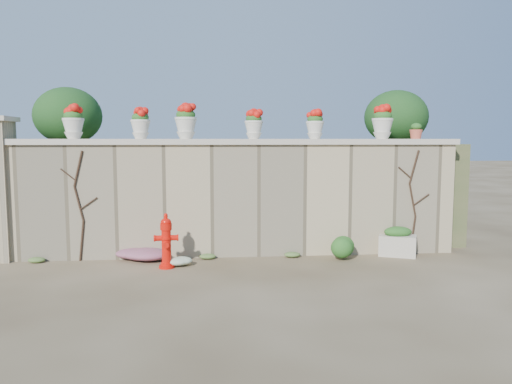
{
  "coord_description": "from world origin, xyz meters",
  "views": [
    {
      "loc": [
        -0.43,
        -7.11,
        2.09
      ],
      "look_at": [
        0.34,
        1.4,
        1.19
      ],
      "focal_mm": 35.0,
      "sensor_mm": 36.0,
      "label": 1
    }
  ],
  "objects": [
    {
      "name": "urn_pot_5",
      "position": [
        2.69,
        1.8,
        2.4
      ],
      "size": [
        0.38,
        0.38,
        0.6
      ],
      "color": "beige",
      "rests_on": "wall_cap"
    },
    {
      "name": "urn_pot_0",
      "position": [
        -2.79,
        1.8,
        2.38
      ],
      "size": [
        0.37,
        0.37,
        0.57
      ],
      "color": "beige",
      "rests_on": "wall_cap"
    },
    {
      "name": "planter_box",
      "position": [
        2.91,
        1.46,
        0.25
      ],
      "size": [
        0.74,
        0.6,
        0.53
      ],
      "rotation": [
        0.0,
        0.0,
        -0.41
      ],
      "color": "#BDB2A0",
      "rests_on": "ground"
    },
    {
      "name": "white_flowers",
      "position": [
        -1.04,
        1.09,
        0.1
      ],
      "size": [
        0.54,
        0.43,
        0.19
      ],
      "primitive_type": "ellipsoid",
      "color": "white",
      "rests_on": "ground"
    },
    {
      "name": "back_shrub_left",
      "position": [
        -3.2,
        3.0,
        2.55
      ],
      "size": [
        1.3,
        1.3,
        1.1
      ],
      "primitive_type": "ellipsoid",
      "color": "#143814",
      "rests_on": "raised_fill"
    },
    {
      "name": "magenta_clump",
      "position": [
        -1.6,
        1.5,
        0.13
      ],
      "size": [
        0.97,
        0.65,
        0.26
      ],
      "primitive_type": "ellipsoid",
      "color": "#C6278F",
      "rests_on": "ground"
    },
    {
      "name": "fire_hydrant",
      "position": [
        -1.16,
        0.96,
        0.45
      ],
      "size": [
        0.38,
        0.27,
        0.89
      ],
      "rotation": [
        0.0,
        0.0,
        0.06
      ],
      "color": "red",
      "rests_on": "ground"
    },
    {
      "name": "wall_cap",
      "position": [
        0.0,
        1.8,
        2.05
      ],
      "size": [
        8.1,
        0.52,
        0.1
      ],
      "primitive_type": "cube",
      "color": "#BDB2A0",
      "rests_on": "stone_wall"
    },
    {
      "name": "urn_pot_1",
      "position": [
        -1.65,
        1.8,
        2.37
      ],
      "size": [
        0.34,
        0.34,
        0.54
      ],
      "color": "beige",
      "rests_on": "wall_cap"
    },
    {
      "name": "vine_left",
      "position": [
        -2.67,
        1.58,
        0.99
      ],
      "size": [
        0.6,
        0.04,
        1.91
      ],
      "color": "black",
      "rests_on": "ground"
    },
    {
      "name": "stone_wall",
      "position": [
        0.0,
        1.8,
        1.0
      ],
      "size": [
        8.0,
        0.4,
        2.0
      ],
      "primitive_type": "cube",
      "color": "tan",
      "rests_on": "ground"
    },
    {
      "name": "terracotta_pot",
      "position": [
        3.33,
        1.8,
        2.23
      ],
      "size": [
        0.24,
        0.24,
        0.28
      ],
      "color": "#C2523B",
      "rests_on": "wall_cap"
    },
    {
      "name": "green_shrub",
      "position": [
        1.83,
        1.26,
        0.25
      ],
      "size": [
        0.53,
        0.48,
        0.5
      ],
      "primitive_type": "ellipsoid",
      "color": "#1E5119",
      "rests_on": "ground"
    },
    {
      "name": "back_shrub_right",
      "position": [
        3.4,
        3.0,
        2.55
      ],
      "size": [
        1.3,
        1.3,
        1.1
      ],
      "primitive_type": "ellipsoid",
      "color": "#143814",
      "rests_on": "raised_fill"
    },
    {
      "name": "vine_right",
      "position": [
        3.23,
        1.58,
        0.99
      ],
      "size": [
        0.6,
        0.04,
        1.91
      ],
      "color": "black",
      "rests_on": "ground"
    },
    {
      "name": "urn_pot_4",
      "position": [
        1.44,
        1.8,
        2.35
      ],
      "size": [
        0.33,
        0.33,
        0.51
      ],
      "color": "beige",
      "rests_on": "wall_cap"
    },
    {
      "name": "urn_pot_2",
      "position": [
        -0.86,
        1.8,
        2.4
      ],
      "size": [
        0.39,
        0.39,
        0.61
      ],
      "color": "beige",
      "rests_on": "wall_cap"
    },
    {
      "name": "urn_pot_3",
      "position": [
        0.34,
        1.8,
        2.36
      ],
      "size": [
        0.33,
        0.33,
        0.52
      ],
      "color": "beige",
      "rests_on": "wall_cap"
    },
    {
      "name": "raised_fill",
      "position": [
        0.0,
        5.0,
        1.0
      ],
      "size": [
        9.0,
        6.0,
        2.0
      ],
      "primitive_type": "cube",
      "color": "#384C23",
      "rests_on": "ground"
    },
    {
      "name": "ground",
      "position": [
        0.0,
        0.0,
        0.0
      ],
      "size": [
        80.0,
        80.0,
        0.0
      ],
      "primitive_type": "plane",
      "color": "#4B3B25",
      "rests_on": "ground"
    }
  ]
}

